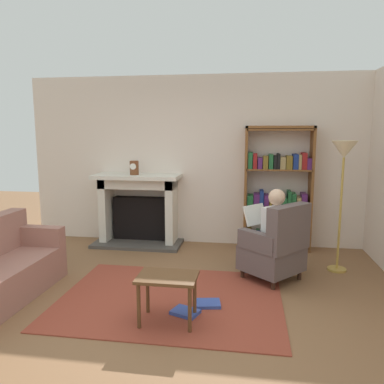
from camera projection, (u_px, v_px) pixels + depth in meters
The scene contains 11 objects.
ground at pixel (164, 312), 3.81m from camera, with size 14.00×14.00×0.00m, color brown.
back_wall at pixel (199, 161), 6.08m from camera, with size 5.60×0.10×2.70m, color silver.
area_rug at pixel (170, 299), 4.10m from camera, with size 2.40×1.80×0.01m, color brown.
fireplace at pixel (139, 207), 6.10m from camera, with size 1.41×0.64×1.14m.
mantel_clock at pixel (134, 168), 5.90m from camera, with size 0.14×0.14×0.22m.
bookshelf at pixel (278, 191), 5.76m from camera, with size 1.02×0.32×1.90m.
armchair_reading at pixel (276, 247), 4.56m from camera, with size 0.89×0.89×0.97m.
seated_reader at pixel (269, 230), 4.62m from camera, with size 0.59×0.58×1.14m.
side_table at pixel (167, 283), 3.54m from camera, with size 0.56×0.39×0.47m.
scattered_books at pixel (197, 308), 3.84m from camera, with size 0.51×0.49×0.04m.
floor_lamp at pixel (344, 161), 4.74m from camera, with size 0.32×0.32×1.70m.
Camera 1 is at (0.82, -3.48, 1.81)m, focal length 35.11 mm.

